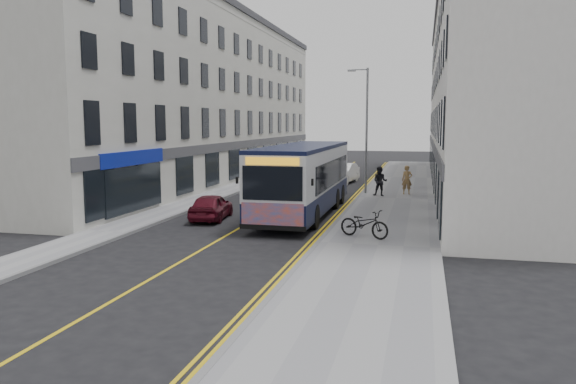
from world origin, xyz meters
The scene contains 17 objects.
ground centered at (0.00, 0.00, 0.00)m, with size 140.00×140.00×0.00m, color black.
pavement_east centered at (6.25, 12.00, 0.06)m, with size 4.50×64.00×0.12m, color gray.
pavement_west centered at (-5.00, 12.00, 0.06)m, with size 2.00×64.00×0.12m, color gray.
kerb_east centered at (4.00, 12.00, 0.07)m, with size 0.18×64.00×0.13m, color slate.
kerb_west centered at (-4.00, 12.00, 0.07)m, with size 0.18×64.00×0.13m, color slate.
road_centre_line centered at (0.00, 12.00, 0.00)m, with size 0.12×64.00×0.01m, color gold.
road_dbl_yellow_inner centered at (3.55, 12.00, 0.00)m, with size 0.10×64.00×0.01m, color gold.
road_dbl_yellow_outer centered at (3.75, 12.00, 0.00)m, with size 0.10×64.00×0.01m, color gold.
terrace_east centered at (11.50, 21.00, 6.50)m, with size 6.00×46.00×13.00m, color white.
terrace_west centered at (-9.00, 21.00, 6.50)m, with size 6.00×46.00×13.00m, color beige.
streetlamp centered at (4.17, 14.00, 4.38)m, with size 1.32×0.18×8.00m.
city_bus centered at (2.01, 5.46, 1.91)m, with size 2.81×12.05×3.50m.
bicycle centered at (5.60, 0.01, 0.68)m, with size 0.74×2.11×1.11m, color black.
pedestrian_near centered at (6.82, 14.10, 1.02)m, with size 0.66×0.43×1.81m, color #9B7646.
pedestrian_far centered at (5.25, 12.79, 1.03)m, with size 0.88×0.69×1.81m, color black.
car_white centered at (1.80, 20.53, 0.76)m, with size 1.60×4.60×1.52m, color silver.
car_maroon centered at (-2.00, 3.07, 0.63)m, with size 1.49×3.71×1.26m, color #530D1B.
Camera 1 is at (7.79, -21.80, 4.64)m, focal length 35.00 mm.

